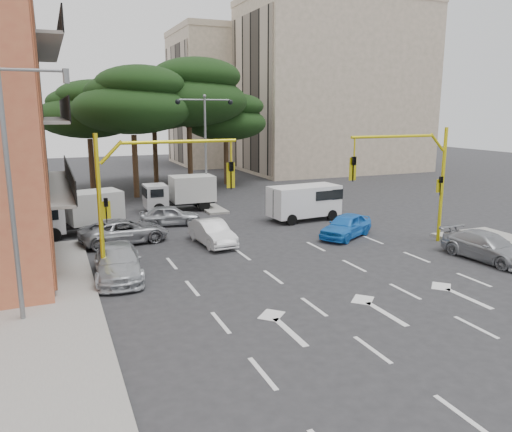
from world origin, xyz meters
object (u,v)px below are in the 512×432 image
(street_lamp_center, at_px, (205,131))
(car_silver_wagon, at_px, (118,262))
(signal_mast_left, at_px, (145,185))
(car_blue_compact, at_px, (346,226))
(van_white, at_px, (304,203))
(car_silver_cross_b, at_px, (170,215))
(box_truck_a, at_px, (79,214))
(box_truck_b, at_px, (180,193))
(street_lamp_left, at_px, (16,180))
(signal_mast_right, at_px, (416,170))
(car_silver_parked, at_px, (487,247))
(car_silver_cross_a, at_px, (124,231))
(car_white_hatch, at_px, (212,233))

(street_lamp_center, distance_m, car_silver_wagon, 16.41)
(signal_mast_left, xyz_separation_m, street_lamp_center, (6.80, 14.01, 1.54))
(car_blue_compact, height_order, van_white, van_white)
(signal_mast_left, distance_m, car_blue_compact, 11.99)
(car_blue_compact, relative_size, car_silver_cross_b, 1.06)
(box_truck_a, bearing_deg, box_truck_b, -69.46)
(street_lamp_left, xyz_separation_m, car_blue_compact, (15.74, 5.54, -4.07))
(signal_mast_left, distance_m, box_truck_b, 14.43)
(signal_mast_right, relative_size, car_silver_parked, 1.35)
(signal_mast_right, xyz_separation_m, street_lamp_center, (-6.80, 14.01, 1.54))
(van_white, bearing_deg, signal_mast_right, 13.30)
(signal_mast_left, height_order, street_lamp_center, street_lamp_center)
(car_silver_wagon, xyz_separation_m, car_silver_parked, (16.19, -4.06, -0.03))
(car_silver_parked, bearing_deg, car_silver_cross_a, 142.08)
(street_lamp_center, height_order, car_silver_wagon, street_lamp_center)
(signal_mast_right, height_order, car_silver_wagon, signal_mast_right)
(car_silver_cross_b, distance_m, box_truck_b, 4.61)
(car_blue_compact, relative_size, box_truck_a, 0.80)
(street_lamp_left, bearing_deg, car_blue_compact, 19.39)
(car_blue_compact, height_order, car_silver_parked, car_blue_compact)
(car_blue_compact, bearing_deg, box_truck_b, -179.19)
(box_truck_a, bearing_deg, car_white_hatch, -140.73)
(car_blue_compact, bearing_deg, signal_mast_left, -107.62)
(street_lamp_center, height_order, car_silver_cross_b, street_lamp_center)
(signal_mast_left, xyz_separation_m, car_silver_wagon, (-1.18, 0.48, -3.21))
(car_white_hatch, height_order, car_silver_cross_b, car_white_hatch)
(car_silver_wagon, xyz_separation_m, car_silver_cross_b, (4.18, 8.66, -0.05))
(street_lamp_left, distance_m, box_truck_a, 12.59)
(signal_mast_right, distance_m, street_lamp_center, 15.65)
(car_silver_cross_b, relative_size, van_white, 0.82)
(car_silver_wagon, bearing_deg, box_truck_b, 70.28)
(signal_mast_left, relative_size, car_silver_cross_b, 1.64)
(signal_mast_left, xyz_separation_m, car_blue_compact, (11.26, 2.55, -3.23))
(car_silver_cross_a, bearing_deg, street_lamp_center, -49.59)
(car_silver_cross_a, height_order, box_truck_a, box_truck_a)
(signal_mast_left, bearing_deg, street_lamp_left, -146.31)
(signal_mast_left, distance_m, car_silver_cross_b, 10.15)
(signal_mast_right, bearing_deg, car_silver_cross_b, 139.27)
(car_white_hatch, xyz_separation_m, van_white, (7.18, 3.40, 0.49))
(car_silver_cross_a, xyz_separation_m, van_white, (11.35, 1.40, 0.48))
(street_lamp_left, relative_size, car_silver_wagon, 1.72)
(street_lamp_center, xyz_separation_m, car_silver_cross_a, (-6.94, -8.03, -4.79))
(car_white_hatch, xyz_separation_m, car_silver_parked, (10.98, -7.55, 0.01))
(car_silver_cross_b, height_order, box_truck_b, box_truck_b)
(signal_mast_right, relative_size, signal_mast_left, 1.00)
(signal_mast_left, bearing_deg, street_lamp_center, 64.09)
(car_silver_cross_a, bearing_deg, van_white, -91.71)
(car_silver_wagon, relative_size, car_silver_cross_a, 1.01)
(signal_mast_right, height_order, signal_mast_left, same)
(box_truck_a, bearing_deg, car_silver_wagon, 174.35)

